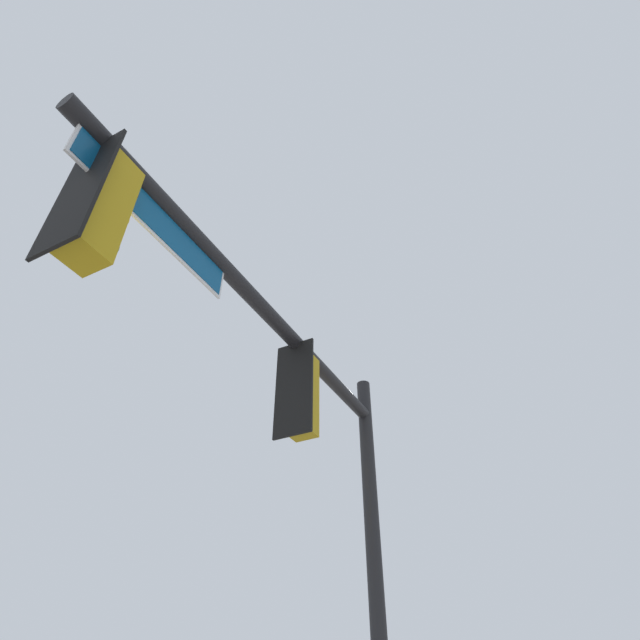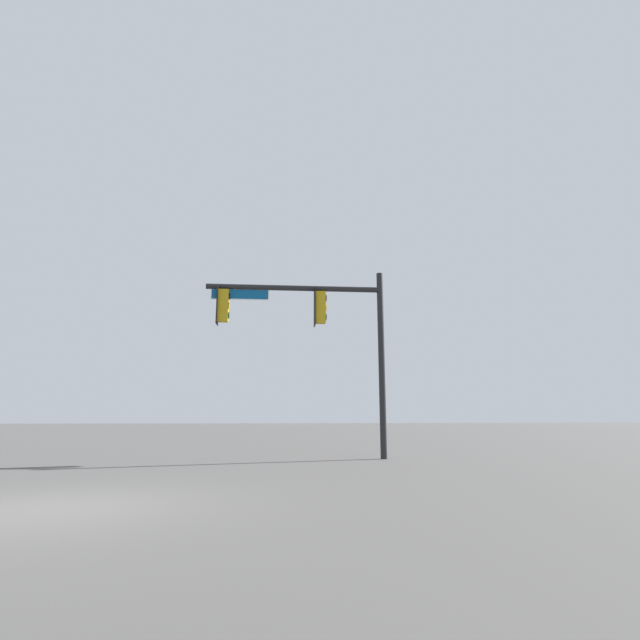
% 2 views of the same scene
% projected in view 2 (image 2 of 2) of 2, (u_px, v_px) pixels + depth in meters
% --- Properties ---
extents(ground_plane, '(400.00, 400.00, 0.00)m').
position_uv_depth(ground_plane, '(42.00, 510.00, 7.10)').
color(ground_plane, '#514F4C').
extents(signal_pole_near, '(6.06, 1.18, 6.33)m').
position_uv_depth(signal_pole_near, '(314.00, 321.00, 17.05)').
color(signal_pole_near, black).
rests_on(signal_pole_near, ground_plane).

